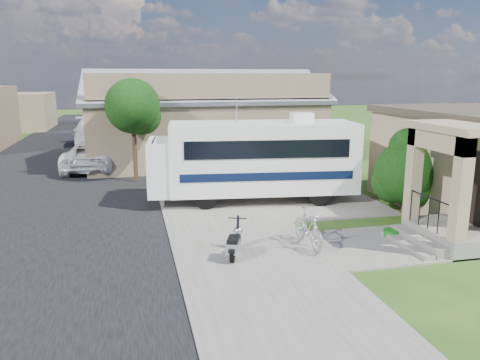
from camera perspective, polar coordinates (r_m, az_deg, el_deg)
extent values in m
plane|color=#224211|center=(13.57, 4.50, -7.49)|extent=(120.00, 120.00, 0.00)
cube|color=black|center=(22.90, -21.85, -0.07)|extent=(9.00, 80.00, 0.02)
cube|color=#615D57|center=(22.80, -5.52, 0.78)|extent=(4.00, 80.00, 0.06)
cube|color=#615D57|center=(18.10, 4.73, -2.30)|extent=(7.00, 6.00, 0.05)
cube|color=#615D57|center=(13.90, 17.76, -7.47)|extent=(4.00, 3.00, 0.05)
cube|color=black|center=(17.81, 18.94, 2.34)|extent=(0.04, 1.10, 1.20)
cube|color=black|center=(14.68, 27.11, -1.02)|extent=(0.04, 0.95, 2.10)
cube|color=#615D57|center=(14.53, 24.24, -6.20)|extent=(1.60, 2.40, 0.50)
cube|color=#615D57|center=(13.99, 20.91, -7.00)|extent=(0.40, 2.16, 0.32)
cube|color=#615D57|center=(13.82, 19.67, -7.48)|extent=(0.35, 2.16, 0.16)
cube|color=#8A7257|center=(14.58, 20.42, 0.70)|extent=(0.35, 0.35, 2.70)
cube|color=#8A7257|center=(12.96, 25.37, -1.11)|extent=(0.35, 0.35, 2.70)
cube|color=#8A7257|center=(13.58, 23.14, 4.38)|extent=(0.35, 2.40, 0.50)
cube|color=#8A7257|center=(14.04, 26.00, 5.80)|extent=(2.10, 2.70, 0.20)
cylinder|color=black|center=(13.78, 22.17, -2.00)|extent=(0.04, 1.70, 0.04)
cube|color=brown|center=(26.59, -4.63, 6.32)|extent=(12.00, 8.00, 3.60)
cube|color=slate|center=(24.46, -4.01, 11.32)|extent=(12.50, 4.40, 1.78)
cube|color=slate|center=(28.42, -5.33, 11.45)|extent=(12.50, 4.40, 1.78)
cube|color=slate|center=(26.44, -4.75, 12.91)|extent=(12.50, 0.50, 0.22)
cube|color=brown|center=(22.59, -3.22, 11.24)|extent=(11.76, 0.20, 1.30)
cube|color=brown|center=(47.55, -26.85, 7.49)|extent=(8.00, 7.00, 3.20)
cylinder|color=#312316|center=(21.36, -12.72, 3.95)|extent=(0.20, 0.20, 3.15)
sphere|color=black|center=(21.18, -12.96, 8.77)|extent=(2.40, 2.40, 2.40)
sphere|color=black|center=(21.42, -11.82, 7.65)|extent=(1.68, 1.68, 1.68)
cylinder|color=#312316|center=(31.29, -12.96, 6.68)|extent=(0.20, 0.20, 3.29)
sphere|color=black|center=(31.16, -13.13, 10.12)|extent=(2.40, 2.40, 2.40)
sphere|color=black|center=(31.39, -12.35, 9.31)|extent=(1.68, 1.68, 1.68)
cylinder|color=#312316|center=(40.26, -13.06, 7.70)|extent=(0.20, 0.20, 3.01)
sphere|color=black|center=(40.17, -13.19, 10.14)|extent=(2.40, 2.40, 2.40)
sphere|color=black|center=(40.39, -12.58, 9.57)|extent=(1.68, 1.68, 1.68)
cube|color=white|center=(17.52, 2.75, 2.87)|extent=(7.08, 3.22, 2.54)
cube|color=white|center=(17.38, -9.77, 1.65)|extent=(1.05, 2.40, 1.95)
cube|color=black|center=(17.30, -10.41, 3.38)|extent=(0.30, 2.07, 0.88)
cube|color=black|center=(16.24, 3.47, 3.74)|extent=(5.78, 0.70, 0.64)
cube|color=black|center=(18.66, 2.16, 4.89)|extent=(5.78, 0.70, 0.64)
cube|color=black|center=(16.42, 3.42, 0.41)|extent=(6.12, 0.73, 0.29)
cube|color=black|center=(18.81, 2.13, 1.97)|extent=(6.12, 0.73, 0.29)
cube|color=white|center=(17.63, 7.55, 7.58)|extent=(0.86, 0.77, 0.34)
cylinder|color=#AAAAB2|center=(17.19, -0.44, 8.61)|extent=(0.04, 0.04, 0.98)
cylinder|color=black|center=(16.52, -4.21, -2.24)|extent=(0.81, 0.36, 0.78)
cylinder|color=black|center=(18.61, -4.49, -0.57)|extent=(0.81, 0.36, 0.78)
cylinder|color=black|center=(17.17, 9.61, -1.82)|extent=(0.81, 0.36, 0.78)
cylinder|color=black|center=(19.19, 7.85, -0.25)|extent=(0.81, 0.36, 0.78)
cylinder|color=#312316|center=(17.18, 19.38, -2.37)|extent=(0.17, 0.17, 0.87)
sphere|color=black|center=(16.97, 19.62, 0.85)|extent=(2.18, 2.18, 2.18)
sphere|color=black|center=(17.40, 20.36, 2.53)|extent=(1.75, 1.75, 1.75)
sphere|color=black|center=(17.04, 18.22, -0.13)|extent=(1.53, 1.53, 1.53)
sphere|color=black|center=(16.91, 20.73, -0.79)|extent=(1.31, 1.31, 1.31)
sphere|color=black|center=(16.82, 19.83, 3.76)|extent=(1.31, 1.31, 1.31)
cylinder|color=black|center=(11.88, -0.91, -9.10)|extent=(0.24, 0.41, 0.39)
cylinder|color=black|center=(12.79, -0.25, -7.49)|extent=(0.24, 0.41, 0.39)
cube|color=#AAAAB2|center=(12.27, -0.60, -8.11)|extent=(0.43, 0.56, 0.07)
cube|color=#AAAAB2|center=(11.90, -0.85, -8.14)|extent=(0.46, 0.57, 0.27)
cube|color=black|center=(11.88, -0.82, -7.26)|extent=(0.44, 0.60, 0.11)
cube|color=black|center=(11.70, -1.01, -8.60)|extent=(0.21, 0.22, 0.09)
cylinder|color=black|center=(12.62, -0.29, -6.06)|extent=(0.17, 0.31, 0.75)
sphere|color=#AAAAB2|center=(12.69, -0.25, -6.24)|extent=(0.25, 0.25, 0.25)
sphere|color=black|center=(12.76, -0.21, -6.14)|extent=(0.11, 0.11, 0.11)
cylinder|color=black|center=(12.44, -0.34, -4.68)|extent=(0.47, 0.20, 0.03)
cube|color=black|center=(12.76, -0.25, -7.04)|extent=(0.21, 0.28, 0.05)
imported|color=#AAAAB2|center=(12.98, 8.30, -6.05)|extent=(0.60, 1.79, 1.06)
imported|color=white|center=(25.01, -17.34, 2.98)|extent=(3.05, 5.63, 1.50)
imported|color=white|center=(32.29, -17.21, 5.41)|extent=(3.47, 6.96, 1.94)
cylinder|color=#136213|center=(14.52, 17.99, -6.31)|extent=(0.46, 0.46, 0.21)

